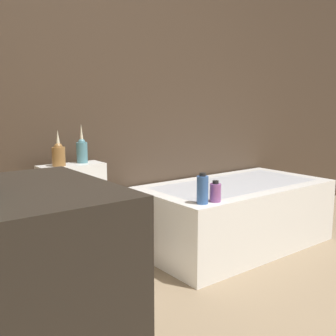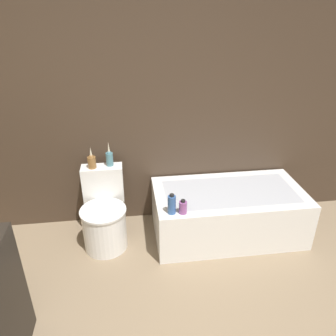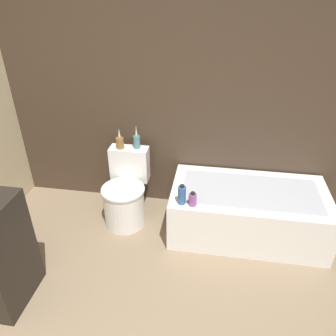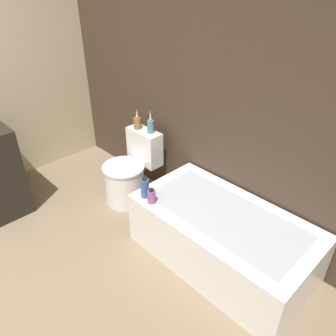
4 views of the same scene
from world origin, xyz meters
name	(u,v)px [view 1 (image 1 of 4)]	position (x,y,z in m)	size (l,w,h in m)	color
wall_back_tiled	(107,72)	(0.00, 2.35, 1.30)	(6.40, 0.06, 2.60)	#423326
bathtub	(235,214)	(0.84, 1.91, 0.25)	(1.46, 0.77, 0.49)	white
toilet	(90,241)	(-0.37, 1.92, 0.29)	(0.43, 0.59, 0.72)	white
vase_gold	(59,154)	(-0.46, 2.13, 0.79)	(0.08, 0.08, 0.21)	olive
vase_silver	(82,150)	(-0.29, 2.16, 0.80)	(0.07, 0.07, 0.24)	teal
shampoo_bottle_tall	(202,189)	(0.23, 1.62, 0.57)	(0.07, 0.07, 0.19)	#335999
shampoo_bottle_short	(215,192)	(0.33, 1.61, 0.55)	(0.07, 0.07, 0.13)	#8C4C8C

